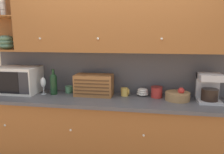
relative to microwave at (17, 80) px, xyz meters
The scene contains 14 objects.
wall_back 1.28m from the microwave, 10.96° to the left, with size 5.61×0.06×2.60m.
counter_unit 1.41m from the microwave, ahead, with size 3.23×0.62×0.96m.
backsplash_panel 1.27m from the microwave, ahead, with size 3.21×0.01×0.54m.
upper_cabinets 1.63m from the microwave, ahead, with size 3.21×0.34×0.89m.
microwave is the anchor object (origin of this frame).
wine_glass 0.37m from the microwave, ahead, with size 0.07×0.07×0.22m.
wine_bottle 0.50m from the microwave, ahead, with size 0.09×0.09×0.32m.
mug_blue_second 0.68m from the microwave, ahead, with size 0.11×0.09×0.09m.
bread_box 1.02m from the microwave, ahead, with size 0.46×0.25×0.26m.
mug 1.41m from the microwave, ahead, with size 0.10×0.09×0.10m.
bowl_stack_on_counter 1.63m from the microwave, ahead, with size 0.15×0.15×0.09m.
storage_canister 1.79m from the microwave, ahead, with size 0.14×0.14×0.13m.
fruit_basket 2.02m from the microwave, ahead, with size 0.28×0.28×0.15m.
coffee_maker 2.35m from the microwave, ahead, with size 0.25×0.24×0.32m.
Camera 1 is at (0.42, -2.75, 1.69)m, focal length 35.00 mm.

